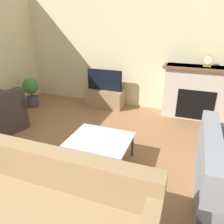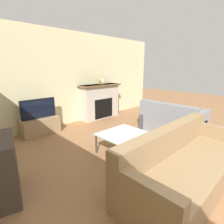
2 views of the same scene
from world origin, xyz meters
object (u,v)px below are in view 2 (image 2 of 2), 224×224
coffee_table (123,135)px  mantel_clock (102,80)px  couch_loveseat (172,121)px  couch_sectional (184,167)px  tv (38,109)px

coffee_table → mantel_clock: (1.40, 2.25, 0.89)m
couch_loveseat → coffee_table: bearing=86.2°
couch_sectional → couch_loveseat: bearing=32.3°
tv → couch_loveseat: size_ratio=0.57×
tv → mantel_clock: bearing=2.5°
couch_sectional → mantel_clock: mantel_clock is taller
tv → couch_loveseat: 3.46m
couch_loveseat → coffee_table: size_ratio=1.67×
couch_sectional → couch_loveseat: same height
tv → mantel_clock: mantel_clock is taller
coffee_table → mantel_clock: mantel_clock is taller
tv → mantel_clock: size_ratio=3.53×
couch_loveseat → mantel_clock: 2.59m
couch_sectional → coffee_table: size_ratio=2.60×
couch_sectional → mantel_clock: (1.51, 3.56, 0.97)m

